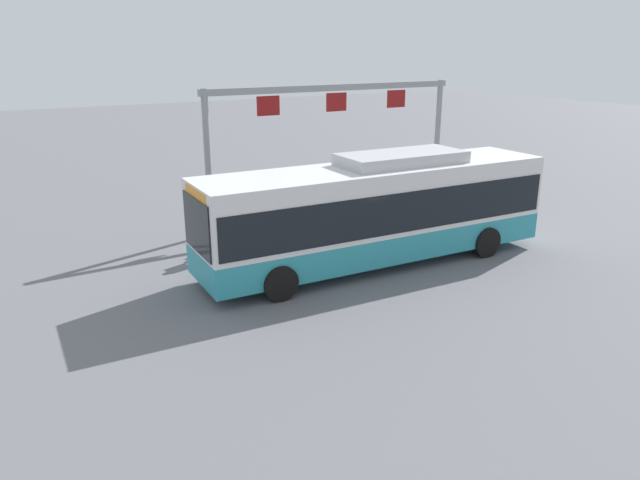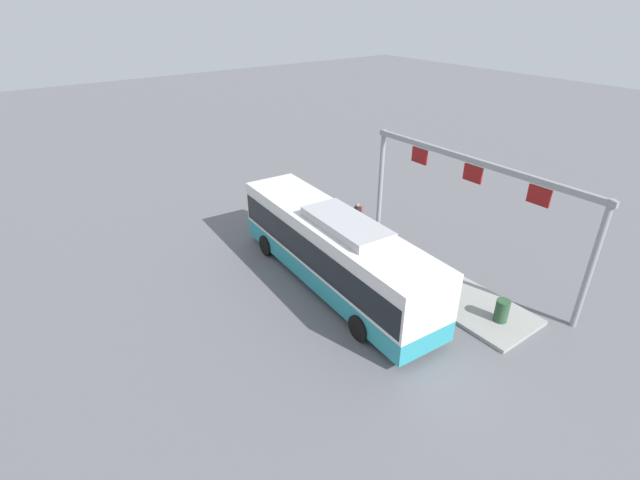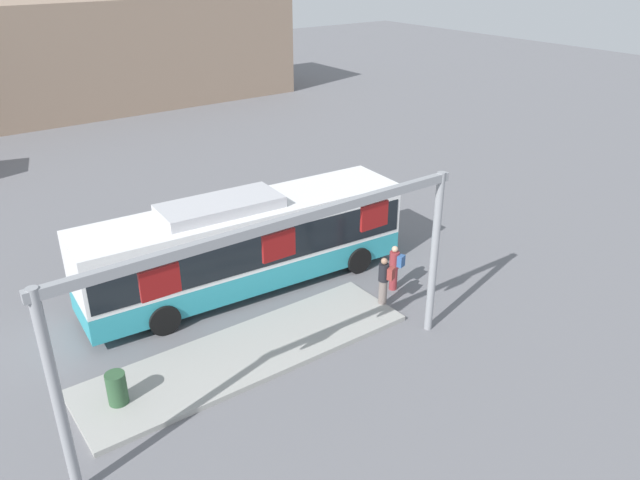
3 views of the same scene
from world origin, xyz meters
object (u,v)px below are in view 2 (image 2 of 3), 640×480
person_waiting_near (334,216)px  trash_bin (502,311)px  bus_main (333,248)px  person_boarding (357,217)px

person_waiting_near → trash_bin: bearing=74.0°
bus_main → person_waiting_near: size_ratio=6.91×
bus_main → person_waiting_near: bearing=-34.6°
person_boarding → person_waiting_near: size_ratio=1.00×
bus_main → person_boarding: size_ratio=6.91×
bus_main → trash_bin: 6.96m
bus_main → person_boarding: 4.89m
person_boarding → trash_bin: person_boarding is taller
person_waiting_near → trash_bin: person_waiting_near is taller
bus_main → trash_bin: (-5.91, -3.46, -1.20)m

